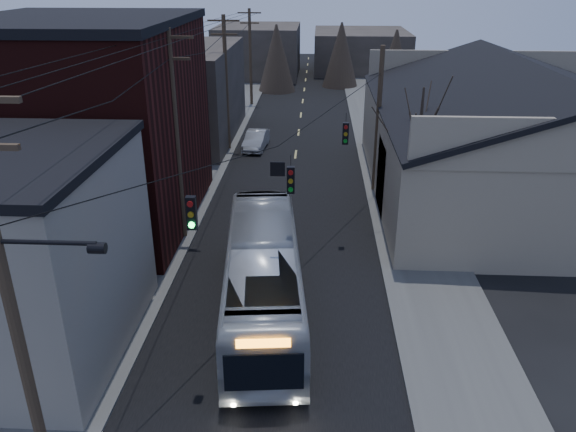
{
  "coord_description": "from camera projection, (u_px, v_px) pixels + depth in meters",
  "views": [
    {
      "loc": [
        1.5,
        -6.91,
        12.27
      ],
      "look_at": [
        0.39,
        14.12,
        3.0
      ],
      "focal_mm": 35.0,
      "sensor_mm": 36.0,
      "label": 1
    }
  ],
  "objects": [
    {
      "name": "building_left_far",
      "position": [
        175.0,
        94.0,
        43.29
      ],
      "size": [
        9.0,
        14.0,
        7.0
      ],
      "primitive_type": "cube",
      "color": "#322D28",
      "rests_on": "ground"
    },
    {
      "name": "building_far_left",
      "position": [
        258.0,
        51.0,
        69.83
      ],
      "size": [
        10.0,
        12.0,
        6.0
      ],
      "primitive_type": "cube",
      "color": "#322D28",
      "rests_on": "ground"
    },
    {
      "name": "sidewalk_left",
      "position": [
        201.0,
        161.0,
        39.04
      ],
      "size": [
        4.0,
        110.0,
        0.12
      ],
      "primitive_type": "cube",
      "color": "#474744",
      "rests_on": "ground"
    },
    {
      "name": "building_brick",
      "position": [
        87.0,
        128.0,
        28.08
      ],
      "size": [
        10.0,
        12.0,
        10.0
      ],
      "primitive_type": "cube",
      "color": "black",
      "rests_on": "ground"
    },
    {
      "name": "utility_lines",
      "position": [
        235.0,
        111.0,
        31.56
      ],
      "size": [
        11.24,
        45.28,
        10.5
      ],
      "color": "#382B1E",
      "rests_on": "ground"
    },
    {
      "name": "warehouse",
      "position": [
        515.0,
        150.0,
        32.47
      ],
      "size": [
        16.16,
        20.6,
        7.73
      ],
      "color": "gray",
      "rests_on": "ground"
    },
    {
      "name": "bare_tree",
      "position": [
        417.0,
        160.0,
        27.85
      ],
      "size": [
        0.4,
        0.4,
        7.2
      ],
      "primitive_type": "cone",
      "color": "black",
      "rests_on": "ground"
    },
    {
      "name": "road_surface",
      "position": [
        295.0,
        163.0,
        38.75
      ],
      "size": [
        9.0,
        110.0,
        0.02
      ],
      "primitive_type": "cube",
      "color": "black",
      "rests_on": "ground"
    },
    {
      "name": "parked_car",
      "position": [
        256.0,
        140.0,
        41.64
      ],
      "size": [
        1.75,
        4.17,
        1.34
      ],
      "primitive_type": "imported",
      "rotation": [
        0.0,
        0.0,
        -0.08
      ],
      "color": "#94969B",
      "rests_on": "ground"
    },
    {
      "name": "building_far_right",
      "position": [
        360.0,
        50.0,
        73.97
      ],
      "size": [
        12.0,
        14.0,
        5.0
      ],
      "primitive_type": "cube",
      "color": "#322D28",
      "rests_on": "ground"
    },
    {
      "name": "bus",
      "position": [
        263.0,
        276.0,
        21.33
      ],
      "size": [
        3.79,
        11.67,
        3.19
      ],
      "primitive_type": "imported",
      "rotation": [
        0.0,
        0.0,
        3.24
      ],
      "color": "#A4A9AF",
      "rests_on": "ground"
    },
    {
      "name": "sidewalk_right",
      "position": [
        389.0,
        164.0,
        38.42
      ],
      "size": [
        4.0,
        110.0,
        0.12
      ],
      "primitive_type": "cube",
      "color": "#474744",
      "rests_on": "ground"
    }
  ]
}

